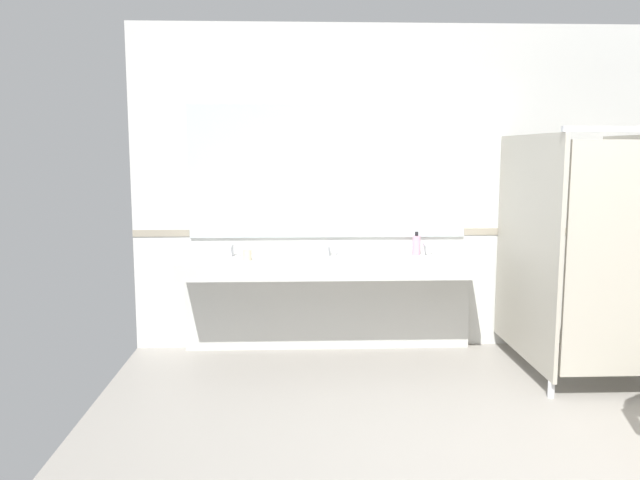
# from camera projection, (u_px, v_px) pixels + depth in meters

# --- Properties ---
(wall_back) EXTENTS (5.96, 0.12, 2.87)m
(wall_back) POSITION_uv_depth(u_px,v_px,m) (466.00, 189.00, 5.79)
(wall_back) COLOR silver
(wall_back) RESTS_ON ground_plane
(wall_back_tile_band) EXTENTS (5.96, 0.01, 0.06)m
(wall_back_tile_band) POSITION_uv_depth(u_px,v_px,m) (466.00, 232.00, 5.78)
(wall_back_tile_band) COLOR #9E937F
(wall_back_tile_band) RESTS_ON wall_back
(vanity_counter) EXTENTS (2.55, 0.55, 0.97)m
(vanity_counter) POSITION_uv_depth(u_px,v_px,m) (329.00, 283.00, 5.58)
(vanity_counter) COLOR silver
(vanity_counter) RESTS_ON ground_plane
(mirror_panel) EXTENTS (2.45, 0.02, 1.17)m
(mirror_panel) POSITION_uv_depth(u_px,v_px,m) (328.00, 171.00, 5.65)
(mirror_panel) COLOR silver
(mirror_panel) RESTS_ON wall_back
(soap_dispenser) EXTENTS (0.07, 0.07, 0.21)m
(soap_dispenser) POSITION_uv_depth(u_px,v_px,m) (416.00, 245.00, 5.65)
(soap_dispenser) COLOR #D899B2
(soap_dispenser) RESTS_ON vanity_counter
(paper_cup) EXTENTS (0.07, 0.07, 0.10)m
(paper_cup) POSITION_uv_depth(u_px,v_px,m) (247.00, 255.00, 5.36)
(paper_cup) COLOR beige
(paper_cup) RESTS_ON vanity_counter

